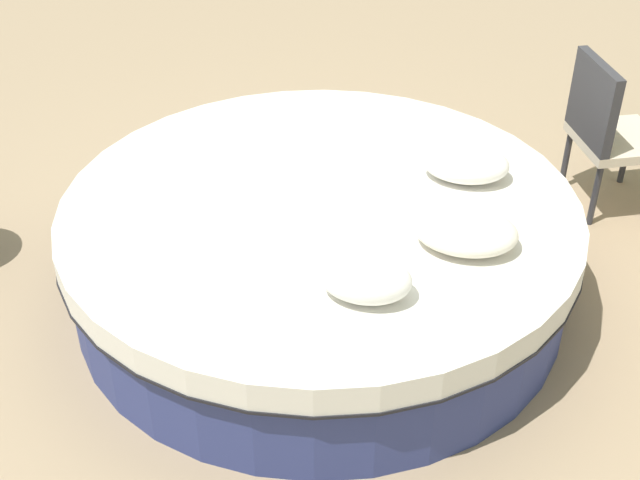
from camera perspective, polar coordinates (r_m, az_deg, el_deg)
The scene contains 6 objects.
ground_plane at distance 4.80m, azimuth 0.00°, elevation -3.49°, with size 16.00×16.00×0.00m, color #9E8466.
round_bed at distance 4.61m, azimuth 0.00°, elevation -0.53°, with size 2.73×2.73×0.60m.
throw_pillow_0 at distance 3.77m, azimuth 3.04°, elevation -2.57°, with size 0.42×0.29×0.20m, color white.
throw_pillow_1 at distance 4.14m, azimuth 9.67°, elevation 0.59°, with size 0.50×0.37×0.17m, color silver.
throw_pillow_2 at distance 4.68m, azimuth 9.65°, elevation 5.07°, with size 0.47×0.33×0.19m, color white.
patio_chair at distance 5.55m, azimuth 18.53°, elevation 7.22°, with size 0.66×0.67×0.98m.
Camera 1 is at (-0.80, 3.66, 2.99)m, focal length 48.11 mm.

